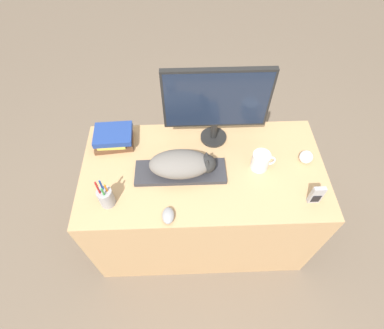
{
  "coord_description": "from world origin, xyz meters",
  "views": [
    {
      "loc": [
        -0.09,
        -0.59,
        2.05
      ],
      "look_at": [
        -0.06,
        0.32,
        0.81
      ],
      "focal_mm": 28.0,
      "sensor_mm": 36.0,
      "label": 1
    }
  ],
  "objects_px": {
    "pen_cup": "(106,197)",
    "phone": "(316,195)",
    "baseball": "(306,157)",
    "monitor": "(217,102)",
    "coffee_mug": "(261,161)",
    "book_stack": "(113,138)",
    "keyboard": "(180,172)",
    "cat": "(184,164)",
    "computer_mouse": "(168,215)"
  },
  "relations": [
    {
      "from": "pen_cup",
      "to": "phone",
      "type": "xyz_separation_m",
      "value": [
        1.02,
        -0.03,
        0.0
      ]
    },
    {
      "from": "baseball",
      "to": "monitor",
      "type": "bearing_deg",
      "value": 159.46
    },
    {
      "from": "baseball",
      "to": "phone",
      "type": "bearing_deg",
      "value": -95.22
    },
    {
      "from": "phone",
      "to": "baseball",
      "type": "bearing_deg",
      "value": 84.78
    },
    {
      "from": "coffee_mug",
      "to": "pen_cup",
      "type": "xyz_separation_m",
      "value": [
        -0.79,
        -0.19,
        0.0
      ]
    },
    {
      "from": "coffee_mug",
      "to": "pen_cup",
      "type": "distance_m",
      "value": 0.81
    },
    {
      "from": "book_stack",
      "to": "keyboard",
      "type": "bearing_deg",
      "value": -31.07
    },
    {
      "from": "keyboard",
      "to": "book_stack",
      "type": "height_order",
      "value": "book_stack"
    },
    {
      "from": "baseball",
      "to": "book_stack",
      "type": "height_order",
      "value": "book_stack"
    },
    {
      "from": "coffee_mug",
      "to": "baseball",
      "type": "bearing_deg",
      "value": 6.76
    },
    {
      "from": "baseball",
      "to": "phone",
      "type": "relative_size",
      "value": 0.59
    },
    {
      "from": "cat",
      "to": "baseball",
      "type": "relative_size",
      "value": 4.82
    },
    {
      "from": "monitor",
      "to": "computer_mouse",
      "type": "distance_m",
      "value": 0.61
    },
    {
      "from": "baseball",
      "to": "phone",
      "type": "distance_m",
      "value": 0.25
    },
    {
      "from": "phone",
      "to": "book_stack",
      "type": "xyz_separation_m",
      "value": [
        -1.03,
        0.42,
        -0.01
      ]
    },
    {
      "from": "cat",
      "to": "pen_cup",
      "type": "bearing_deg",
      "value": -156.48
    },
    {
      "from": "monitor",
      "to": "baseball",
      "type": "height_order",
      "value": "monitor"
    },
    {
      "from": "keyboard",
      "to": "monitor",
      "type": "relative_size",
      "value": 0.87
    },
    {
      "from": "computer_mouse",
      "to": "keyboard",
      "type": "bearing_deg",
      "value": 76.39
    },
    {
      "from": "baseball",
      "to": "book_stack",
      "type": "relative_size",
      "value": 0.32
    },
    {
      "from": "phone",
      "to": "book_stack",
      "type": "height_order",
      "value": "phone"
    },
    {
      "from": "coffee_mug",
      "to": "book_stack",
      "type": "relative_size",
      "value": 0.57
    },
    {
      "from": "computer_mouse",
      "to": "coffee_mug",
      "type": "relative_size",
      "value": 0.68
    },
    {
      "from": "keyboard",
      "to": "pen_cup",
      "type": "bearing_deg",
      "value": -155.4
    },
    {
      "from": "keyboard",
      "to": "book_stack",
      "type": "distance_m",
      "value": 0.44
    },
    {
      "from": "pen_cup",
      "to": "book_stack",
      "type": "bearing_deg",
      "value": 92.06
    },
    {
      "from": "keyboard",
      "to": "phone",
      "type": "bearing_deg",
      "value": -16.34
    },
    {
      "from": "keyboard",
      "to": "computer_mouse",
      "type": "relative_size",
      "value": 5.44
    },
    {
      "from": "computer_mouse",
      "to": "pen_cup",
      "type": "height_order",
      "value": "pen_cup"
    },
    {
      "from": "monitor",
      "to": "book_stack",
      "type": "height_order",
      "value": "monitor"
    },
    {
      "from": "keyboard",
      "to": "baseball",
      "type": "relative_size",
      "value": 6.7
    },
    {
      "from": "pen_cup",
      "to": "computer_mouse",
      "type": "bearing_deg",
      "value": -16.83
    },
    {
      "from": "baseball",
      "to": "computer_mouse",
      "type": "bearing_deg",
      "value": -157.08
    },
    {
      "from": "pen_cup",
      "to": "phone",
      "type": "distance_m",
      "value": 1.02
    },
    {
      "from": "cat",
      "to": "phone",
      "type": "bearing_deg",
      "value": -16.79
    },
    {
      "from": "coffee_mug",
      "to": "book_stack",
      "type": "xyz_separation_m",
      "value": [
        -0.8,
        0.2,
        -0.01
      ]
    },
    {
      "from": "pen_cup",
      "to": "baseball",
      "type": "distance_m",
      "value": 1.06
    },
    {
      "from": "cat",
      "to": "baseball",
      "type": "bearing_deg",
      "value": 5.01
    },
    {
      "from": "pen_cup",
      "to": "phone",
      "type": "bearing_deg",
      "value": -1.54
    },
    {
      "from": "cat",
      "to": "monitor",
      "type": "bearing_deg",
      "value": 53.82
    },
    {
      "from": "baseball",
      "to": "pen_cup",
      "type": "bearing_deg",
      "value": -167.9
    },
    {
      "from": "phone",
      "to": "book_stack",
      "type": "relative_size",
      "value": 0.53
    },
    {
      "from": "cat",
      "to": "pen_cup",
      "type": "distance_m",
      "value": 0.41
    },
    {
      "from": "computer_mouse",
      "to": "book_stack",
      "type": "distance_m",
      "value": 0.57
    },
    {
      "from": "pen_cup",
      "to": "book_stack",
      "type": "relative_size",
      "value": 0.86
    },
    {
      "from": "book_stack",
      "to": "coffee_mug",
      "type": "bearing_deg",
      "value": -13.88
    },
    {
      "from": "keyboard",
      "to": "baseball",
      "type": "xyz_separation_m",
      "value": [
        0.68,
        0.06,
        0.02
      ]
    },
    {
      "from": "keyboard",
      "to": "pen_cup",
      "type": "relative_size",
      "value": 2.45
    },
    {
      "from": "coffee_mug",
      "to": "phone",
      "type": "height_order",
      "value": "phone"
    },
    {
      "from": "computer_mouse",
      "to": "book_stack",
      "type": "height_order",
      "value": "book_stack"
    }
  ]
}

